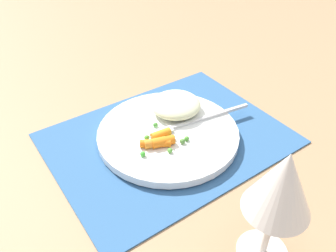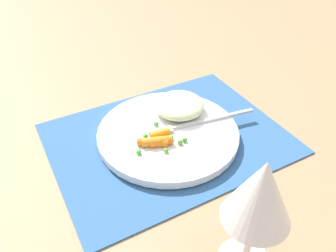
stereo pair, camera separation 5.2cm
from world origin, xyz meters
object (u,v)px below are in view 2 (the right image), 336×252
Objects in this scene: plate at (168,133)px; wine_glass at (260,195)px; rice_mound at (179,105)px; carrot_portion at (156,140)px; fork at (191,124)px.

wine_glass is at bearing 83.32° from plate.
rice_mound reaches higher than carrot_portion.
fork reaches higher than plate.
carrot_portion is 0.31× the size of fork.
plate is at bearing -147.86° from carrot_portion.
wine_glass reaches higher than fork.
plate is 1.46× the size of wine_glass.
carrot_portion is 0.08m from fork.
rice_mound is at bearing -104.30° from wine_glass.
carrot_portion is at bearing 37.39° from rice_mound.
carrot_portion is at bearing -88.98° from wine_glass.
fork is (-0.04, 0.01, 0.01)m from plate.
carrot_portion is (0.03, 0.02, 0.01)m from plate.
plate is 0.04m from carrot_portion.
rice_mound is 0.54× the size of wine_glass.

